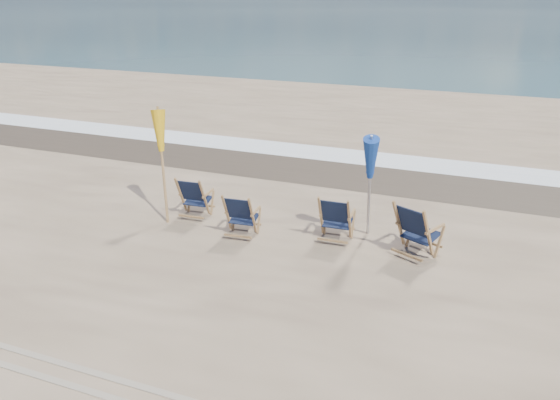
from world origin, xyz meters
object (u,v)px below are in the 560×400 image
(beach_chair_2, at_px, (349,221))
(umbrella_yellow, at_px, (160,137))
(beach_chair_0, at_px, (204,199))
(beach_chair_3, at_px, (428,236))
(umbrella_blue, at_px, (372,155))
(beach_chair_1, at_px, (253,218))

(beach_chair_2, relative_size, umbrella_yellow, 0.43)
(beach_chair_0, xyz_separation_m, umbrella_yellow, (-0.83, -0.18, 1.30))
(beach_chair_0, height_order, beach_chair_3, beach_chair_3)
(beach_chair_3, xyz_separation_m, umbrella_blue, (-1.19, 0.54, 1.20))
(beach_chair_2, distance_m, umbrella_blue, 1.32)
(beach_chair_1, distance_m, beach_chair_2, 1.85)
(umbrella_blue, bearing_deg, beach_chair_2, -133.23)
(umbrella_blue, bearing_deg, beach_chair_0, -175.82)
(beach_chair_0, distance_m, umbrella_yellow, 1.55)
(beach_chair_1, height_order, beach_chair_2, beach_chair_2)
(beach_chair_1, bearing_deg, beach_chair_0, -25.78)
(beach_chair_0, height_order, beach_chair_2, beach_chair_2)
(beach_chair_2, height_order, beach_chair_3, beach_chair_3)
(beach_chair_0, distance_m, beach_chair_2, 3.12)
(beach_chair_1, xyz_separation_m, umbrella_yellow, (-2.16, 0.33, 1.31))
(beach_chair_2, xyz_separation_m, umbrella_yellow, (-3.95, -0.13, 1.29))
(beach_chair_2, height_order, umbrella_yellow, umbrella_yellow)
(beach_chair_0, relative_size, beach_chair_3, 0.88)
(beach_chair_1, height_order, umbrella_yellow, umbrella_yellow)
(beach_chair_2, height_order, umbrella_blue, umbrella_blue)
(beach_chair_0, height_order, beach_chair_1, beach_chair_0)
(beach_chair_3, distance_m, umbrella_yellow, 5.57)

